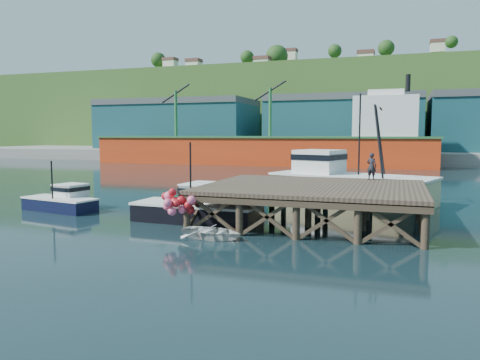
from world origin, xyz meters
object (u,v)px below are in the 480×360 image
at_px(boat_navy, 62,200).
at_px(trawler, 347,180).
at_px(boat_black, 199,207).
at_px(dockworker, 372,166).
at_px(dinghy, 212,232).

xyz_separation_m(boat_navy, trawler, (17.29, 9.97, 0.96)).
distance_m(boat_black, dockworker, 11.16).
relative_size(boat_navy, dinghy, 1.78).
bearing_deg(boat_navy, trawler, 40.48).
distance_m(boat_black, trawler, 12.81).
xyz_separation_m(trawler, dinghy, (-4.86, -14.57, -1.30)).
relative_size(dinghy, dockworker, 1.83).
distance_m(boat_navy, boat_black, 10.04).
bearing_deg(boat_black, dinghy, -56.18).
distance_m(trawler, dinghy, 15.41).
relative_size(trawler, dinghy, 4.03).
height_order(boat_navy, dockworker, dockworker).
relative_size(boat_navy, trawler, 0.44).
bearing_deg(dockworker, boat_black, 51.40).
height_order(boat_black, dinghy, boat_black).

